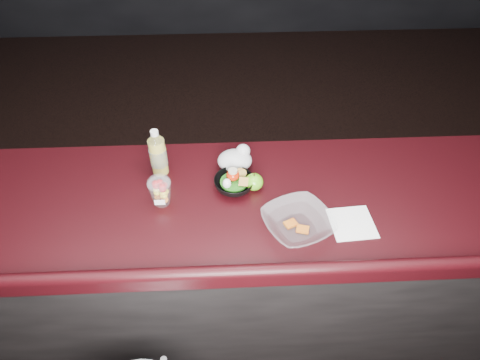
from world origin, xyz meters
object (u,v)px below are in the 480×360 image
(takeout_bowl, at_px, (298,223))
(fruit_cup, at_px, (160,190))
(green_apple, at_px, (254,182))
(snack_bowl, at_px, (234,183))
(lemonade_bottle, at_px, (158,155))

(takeout_bowl, bearing_deg, fruit_cup, 162.84)
(green_apple, height_order, snack_bowl, snack_bowl)
(fruit_cup, distance_m, takeout_bowl, 0.53)
(lemonade_bottle, bearing_deg, snack_bowl, -20.60)
(green_apple, distance_m, takeout_bowl, 0.26)
(lemonade_bottle, relative_size, takeout_bowl, 0.66)
(fruit_cup, xyz_separation_m, takeout_bowl, (0.51, -0.16, -0.04))
(fruit_cup, relative_size, snack_bowl, 0.78)
(fruit_cup, bearing_deg, green_apple, 9.48)
(snack_bowl, bearing_deg, lemonade_bottle, 159.40)
(fruit_cup, bearing_deg, lemonade_bottle, 96.58)
(lemonade_bottle, bearing_deg, fruit_cup, -83.42)
(snack_bowl, height_order, takeout_bowl, snack_bowl)
(snack_bowl, xyz_separation_m, takeout_bowl, (0.23, -0.22, 0.00))
(snack_bowl, distance_m, takeout_bowl, 0.32)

